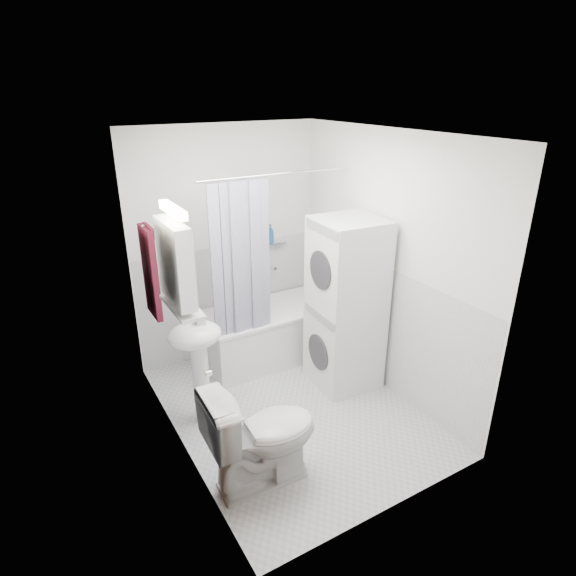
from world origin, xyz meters
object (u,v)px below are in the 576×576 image
bathtub (272,330)px  toilet (262,435)px  sink (197,351)px  washer_dryer (346,305)px

bathtub → toilet: 1.79m
bathtub → sink: (-1.05, -0.66, 0.39)m
sink → washer_dryer: washer_dryer is taller
bathtub → washer_dryer: (0.38, -0.77, 0.51)m
sink → washer_dryer: (1.43, -0.10, 0.12)m
sink → toilet: (0.14, -0.88, -0.30)m
bathtub → sink: 1.31m
bathtub → toilet: bearing=-120.6°
sink → toilet: sink is taller
bathtub → toilet: size_ratio=1.78×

